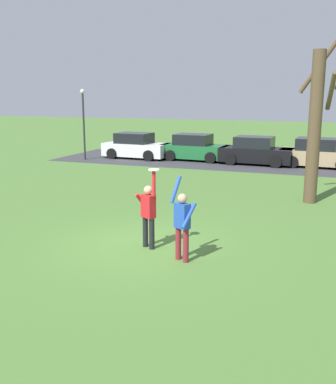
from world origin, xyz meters
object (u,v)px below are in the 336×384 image
at_px(parked_car_black, 256,152).
at_px(lamppost_by_lot, 83,117).
at_px(parked_car_green, 195,148).
at_px(parked_car_tan, 318,154).
at_px(bare_tree_tall, 317,122).
at_px(person_defender, 182,221).
at_px(parked_car_white, 136,147).
at_px(person_catcher, 148,211).
at_px(frisbee_disc, 154,170).

bearing_deg(parked_car_black, lamppost_by_lot, -167.21).
relative_size(parked_car_green, parked_car_tan, 1.00).
xyz_separation_m(parked_car_green, bare_tree_tall, (7.25, -9.00, 2.23)).
distance_m(person_defender, parked_car_white, 17.97).
bearing_deg(parked_car_black, person_defender, -84.01).
bearing_deg(parked_car_tan, parked_car_white, -175.86).
relative_size(person_catcher, parked_car_tan, 0.50).
xyz_separation_m(person_catcher, lamppost_by_lot, (-9.94, 13.60, 1.60)).
bearing_deg(bare_tree_tall, frisbee_disc, -117.33).
height_order(person_catcher, person_defender, person_catcher).
height_order(frisbee_disc, parked_car_green, frisbee_disc).
bearing_deg(lamppost_by_lot, parked_car_tan, 8.16).
bearing_deg(parked_car_white, bare_tree_tall, -35.05).
xyz_separation_m(parked_car_black, bare_tree_tall, (3.48, -8.63, 2.23)).
bearing_deg(bare_tree_tall, person_catcher, -119.00).
xyz_separation_m(person_catcher, bare_tree_tall, (3.73, 6.74, 1.98)).
distance_m(frisbee_disc, parked_car_black, 15.53).
bearing_deg(parked_car_black, parked_car_tan, 5.95).
relative_size(person_defender, lamppost_by_lot, 0.48).
relative_size(person_defender, parked_car_green, 0.49).
xyz_separation_m(parked_car_white, parked_car_tan, (10.90, 0.23, 0.00)).
relative_size(frisbee_disc, parked_car_black, 0.07).
xyz_separation_m(person_catcher, parked_car_black, (0.26, 15.37, -0.25)).
bearing_deg(parked_car_tan, person_defender, -95.98).
height_order(parked_car_black, bare_tree_tall, bare_tree_tall).
height_order(frisbee_disc, parked_car_white, frisbee_disc).
relative_size(parked_car_tan, bare_tree_tall, 0.71).
relative_size(parked_car_white, bare_tree_tall, 0.71).
distance_m(person_catcher, parked_car_tan, 15.97).
bearing_deg(parked_car_green, person_defender, -71.22).
bearing_deg(frisbee_disc, parked_car_white, 115.80).
bearing_deg(frisbee_disc, person_catcher, 152.49).
xyz_separation_m(parked_car_white, bare_tree_tall, (10.99, -8.58, 2.23)).
bearing_deg(parked_car_tan, frisbee_disc, -99.46).
height_order(parked_car_white, bare_tree_tall, bare_tree_tall).
xyz_separation_m(frisbee_disc, bare_tree_tall, (3.53, 6.84, 0.87)).
relative_size(parked_car_black, bare_tree_tall, 0.71).
bearing_deg(lamppost_by_lot, parked_car_black, 9.85).
bearing_deg(parked_car_green, parked_car_tan, 1.45).
bearing_deg(person_defender, parked_car_white, -34.73).
distance_m(person_defender, lamppost_by_lot, 18.04).
bearing_deg(person_defender, bare_tree_tall, -82.24).
bearing_deg(parked_car_black, parked_car_green, 177.44).
bearing_deg(bare_tree_tall, person_defender, -109.75).
bearing_deg(person_catcher, parked_car_tan, 104.33).
bearing_deg(frisbee_disc, lamppost_by_lot, 126.49).
height_order(parked_car_green, parked_car_black, same).
distance_m(parked_car_white, parked_car_green, 3.76).
bearing_deg(lamppost_by_lot, frisbee_disc, -53.51).
xyz_separation_m(frisbee_disc, lamppost_by_lot, (-10.14, 13.70, 0.49)).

